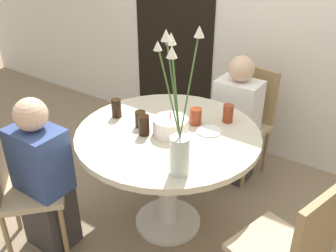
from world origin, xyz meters
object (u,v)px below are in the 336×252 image
object	(u,v)px
chair_left_flank	(247,116)
drink_glass_2	(228,113)
chair_far_back	(17,182)
drink_glass_0	(140,119)
person_guest	(44,181)
person_woman	(236,124)
flower_vase	(179,132)
drink_glass_4	(144,125)
birthday_cake	(171,126)
drink_glass_1	(196,117)
chair_near_front	(292,248)
drink_glass_3	(116,108)
side_plate	(209,131)

from	to	relation	value
chair_left_flank	drink_glass_2	xyz separation A→B (m)	(0.11, -0.62, 0.31)
chair_far_back	drink_glass_0	xyz separation A→B (m)	(0.47, 0.67, 0.30)
chair_left_flank	chair_far_back	bearing A→B (deg)	-107.14
chair_left_flank	person_guest	bearing A→B (deg)	-105.55
chair_left_flank	person_woman	world-z (taller)	person_woman
person_guest	flower_vase	bearing A→B (deg)	17.46
chair_left_flank	drink_glass_0	distance (m)	1.10
chair_far_back	drink_glass_4	size ratio (longest dim) A/B	6.98
chair_far_back	birthday_cake	world-z (taller)	birthday_cake
drink_glass_1	drink_glass_4	xyz separation A→B (m)	(-0.19, -0.31, 0.01)
chair_near_front	drink_glass_3	size ratio (longest dim) A/B	7.15
flower_vase	drink_glass_1	world-z (taller)	flower_vase
chair_left_flank	flower_vase	xyz separation A→B (m)	(0.15, -1.29, 0.49)
chair_near_front	person_woman	xyz separation A→B (m)	(-0.82, 1.06, -0.02)
drink_glass_4	drink_glass_1	bearing A→B (deg)	57.52
chair_left_flank	side_plate	distance (m)	0.85
chair_near_front	birthday_cake	world-z (taller)	birthday_cake
chair_left_flank	drink_glass_4	distance (m)	1.15
flower_vase	drink_glass_0	world-z (taller)	flower_vase
side_plate	person_guest	size ratio (longest dim) A/B	0.15
drink_glass_4	person_woman	world-z (taller)	person_woman
chair_left_flank	chair_near_front	bearing A→B (deg)	-48.54
person_woman	person_guest	distance (m)	1.55
chair_near_front	side_plate	bearing A→B (deg)	-103.93
chair_near_front	side_plate	distance (m)	0.86
birthday_cake	chair_far_back	bearing A→B (deg)	-134.51
chair_near_front	person_guest	distance (m)	1.52
drink_glass_1	drink_glass_2	world-z (taller)	drink_glass_2
drink_glass_3	drink_glass_4	distance (m)	0.32
chair_far_back	drink_glass_2	size ratio (longest dim) A/B	7.52
chair_far_back	drink_glass_1	distance (m)	1.21
chair_near_front	person_guest	xyz separation A→B (m)	(-1.48, -0.34, -0.02)
chair_far_back	person_woman	xyz separation A→B (m)	(0.77, 1.51, -0.02)
flower_vase	drink_glass_4	xyz separation A→B (m)	(-0.40, 0.21, -0.18)
chair_far_back	drink_glass_2	world-z (taller)	chair_far_back
person_guest	drink_glass_2	bearing A→B (deg)	49.50
chair_near_front	drink_glass_3	bearing A→B (deg)	-84.20
side_plate	person_guest	xyz separation A→B (m)	(-0.77, -0.74, -0.27)
drink_glass_0	drink_glass_4	xyz separation A→B (m)	(0.09, -0.07, 0.01)
person_woman	chair_left_flank	bearing A→B (deg)	81.63
chair_left_flank	drink_glass_4	xyz separation A→B (m)	(-0.24, -1.08, 0.31)
chair_near_front	drink_glass_2	size ratio (longest dim) A/B	7.52
drink_glass_1	drink_glass_4	world-z (taller)	drink_glass_4
chair_left_flank	person_guest	distance (m)	1.70
person_woman	drink_glass_1	bearing A→B (deg)	-92.37
chair_left_flank	side_plate	world-z (taller)	chair_left_flank
drink_glass_0	drink_glass_3	bearing A→B (deg)	175.84
chair_left_flank	drink_glass_2	bearing A→B (deg)	-71.52
drink_glass_1	drink_glass_3	distance (m)	0.55
drink_glass_3	birthday_cake	bearing A→B (deg)	1.92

